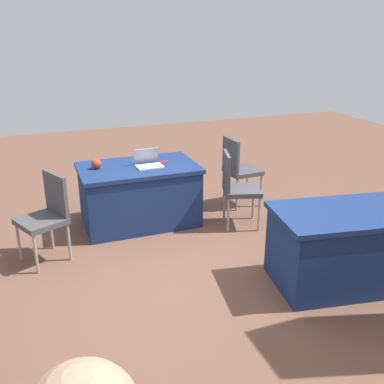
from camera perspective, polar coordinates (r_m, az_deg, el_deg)
ground_plane at (r=4.62m, az=1.12°, el=-10.19°), size 14.40×14.40×0.00m
table_foreground at (r=5.59m, az=-6.89°, el=-0.31°), size 1.46×0.92×0.76m
table_mid_left at (r=4.60m, az=21.56°, el=-6.45°), size 1.92×1.09×0.76m
chair_near_front at (r=4.86m, az=-18.42°, el=-2.58°), size 0.58×0.58×0.94m
chair_tucked_left at (r=6.10m, az=6.09°, el=3.30°), size 0.46×0.46×0.97m
chair_tucked_right at (r=5.43m, az=5.81°, el=0.94°), size 0.55×0.55×0.95m
laptop_silver at (r=5.43m, az=-5.70°, el=3.78°), size 0.32×0.30×0.21m
yarn_ball at (r=5.42m, az=-12.36°, el=3.61°), size 0.12×0.12×0.12m
scissors_red at (r=5.58m, az=-3.89°, el=3.92°), size 0.18×0.09×0.01m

